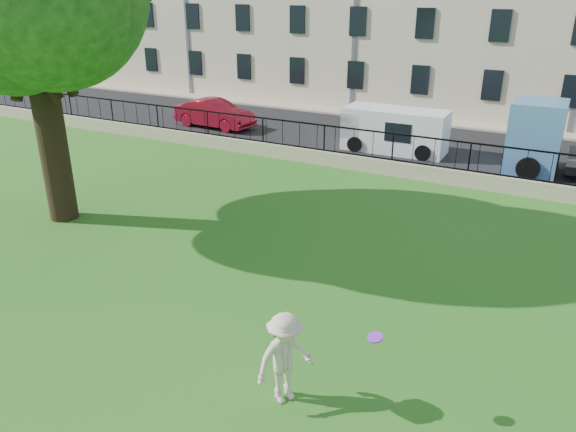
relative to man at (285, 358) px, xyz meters
The scene contains 9 objects.
ground 3.19m from the man, 144.78° to the left, with size 120.00×120.00×0.00m, color #226E1A.
retaining_wall 14.00m from the man, 100.29° to the left, with size 50.00×0.40×0.60m, color tan.
iron_railing 13.99m from the man, 100.29° to the left, with size 50.00×0.05×1.13m.
street 18.66m from the man, 97.71° to the left, with size 60.00×9.00×0.01m, color black.
sidewalk 23.81m from the man, 96.03° to the left, with size 60.00×1.40×0.12m, color tan.
man is the anchor object (origin of this frame).
frisbee 1.70m from the man, 18.50° to the left, with size 0.27×0.27×0.03m, color #9028E8.
red_sedan 21.84m from the man, 128.18° to the left, with size 1.56×4.48×1.48m, color #AE152B.
white_van 17.52m from the man, 101.51° to the left, with size 4.65×1.81×1.95m, color white.
Camera 1 is at (6.48, -9.14, 7.17)m, focal length 35.00 mm.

